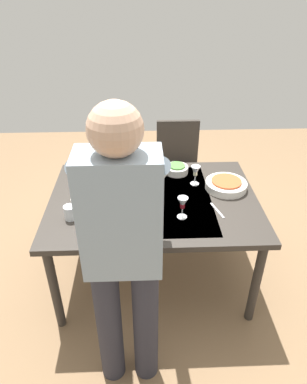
{
  "coord_description": "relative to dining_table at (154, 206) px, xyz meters",
  "views": [
    {
      "loc": [
        0.08,
        2.02,
        2.07
      ],
      "look_at": [
        0.0,
        0.0,
        0.78
      ],
      "focal_mm": 32.31,
      "sensor_mm": 36.0,
      "label": 1
    }
  ],
  "objects": [
    {
      "name": "water_cup_near_right",
      "position": [
        0.5,
        -0.43,
        0.11
      ],
      "size": [
        0.07,
        0.07,
        0.09
      ],
      "primitive_type": "cylinder",
      "color": "silver",
      "rests_on": "dining_table"
    },
    {
      "name": "wine_glass_right",
      "position": [
        -0.32,
        -0.18,
        0.17
      ],
      "size": [
        0.07,
        0.07,
        0.15
      ],
      "color": "white",
      "rests_on": "dining_table"
    },
    {
      "name": "table_knife",
      "position": [
        0.1,
        0.12,
        0.07
      ],
      "size": [
        0.07,
        0.2,
        0.0
      ],
      "primitive_type": "cube",
      "rotation": [
        0.0,
        0.0,
        -0.26
      ],
      "color": "silver",
      "rests_on": "dining_table"
    },
    {
      "name": "dining_table",
      "position": [
        0.0,
        0.0,
        0.0
      ],
      "size": [
        1.46,
        1.05,
        0.73
      ],
      "color": "#332D28",
      "rests_on": "ground_plane"
    },
    {
      "name": "table_fork",
      "position": [
        -0.42,
        0.17,
        0.07
      ],
      "size": [
        0.07,
        0.18,
        0.0
      ],
      "primitive_type": "cube",
      "rotation": [
        0.0,
        0.0,
        0.3
      ],
      "color": "silver",
      "rests_on": "dining_table"
    },
    {
      "name": "side_bowl_salad",
      "position": [
        -0.2,
        -0.36,
        0.1
      ],
      "size": [
        0.18,
        0.18,
        0.07
      ],
      "color": "white",
      "rests_on": "dining_table"
    },
    {
      "name": "chair_near",
      "position": [
        -0.27,
        -0.91,
        -0.14
      ],
      "size": [
        0.4,
        0.4,
        0.91
      ],
      "color": "black",
      "rests_on": "ground_plane"
    },
    {
      "name": "wine_bottle",
      "position": [
        0.06,
        0.33,
        0.18
      ],
      "size": [
        0.07,
        0.07,
        0.3
      ],
      "color": "black",
      "rests_on": "dining_table"
    },
    {
      "name": "person_server",
      "position": [
        0.17,
        0.79,
        0.3
      ],
      "size": [
        0.42,
        0.61,
        1.69
      ],
      "color": "#2D2D38",
      "rests_on": "ground_plane"
    },
    {
      "name": "serving_bowl_pasta",
      "position": [
        -0.53,
        -0.11,
        0.1
      ],
      "size": [
        0.3,
        0.3,
        0.07
      ],
      "color": "white",
      "rests_on": "dining_table"
    },
    {
      "name": "water_cup_far_left",
      "position": [
        0.08,
        -0.33,
        0.12
      ],
      "size": [
        0.08,
        0.08,
        0.1
      ],
      "primitive_type": "cylinder",
      "color": "silver",
      "rests_on": "dining_table"
    },
    {
      "name": "ground_plane",
      "position": [
        0.0,
        0.0,
        -0.67
      ],
      "size": [
        6.0,
        6.0,
        0.0
      ],
      "primitive_type": "plane",
      "color": "#846647"
    },
    {
      "name": "water_cup_near_left",
      "position": [
        0.54,
        0.22,
        0.12
      ],
      "size": [
        0.08,
        0.08,
        0.09
      ],
      "primitive_type": "cylinder",
      "color": "silver",
      "rests_on": "dining_table"
    },
    {
      "name": "dinner_plate_near",
      "position": [
        0.46,
        -0.01,
        0.07
      ],
      "size": [
        0.23,
        0.23,
        0.01
      ],
      "primitive_type": "cylinder",
      "color": "white",
      "rests_on": "dining_table"
    },
    {
      "name": "wine_glass_left",
      "position": [
        -0.18,
        0.23,
        0.17
      ],
      "size": [
        0.07,
        0.07,
        0.15
      ],
      "color": "white",
      "rests_on": "dining_table"
    }
  ]
}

